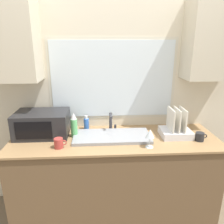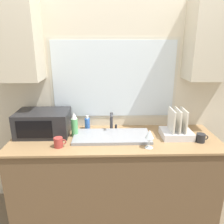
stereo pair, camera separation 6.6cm
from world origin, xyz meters
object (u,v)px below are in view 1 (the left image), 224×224
(dish_rack, at_px, (176,129))
(spray_bottle, at_px, (74,125))
(wine_glass, at_px, (150,134))
(soap_bottle, at_px, (86,123))
(mug_near_sink, at_px, (59,143))
(microwave, at_px, (42,124))
(faucet, at_px, (111,121))

(dish_rack, bearing_deg, spray_bottle, 177.20)
(wine_glass, bearing_deg, spray_bottle, 158.38)
(dish_rack, distance_m, wine_glass, 0.39)
(spray_bottle, xyz_separation_m, soap_bottle, (0.11, 0.19, -0.05))
(spray_bottle, bearing_deg, wine_glass, -21.62)
(mug_near_sink, distance_m, wine_glass, 0.82)
(microwave, height_order, wine_glass, microwave)
(mug_near_sink, bearing_deg, wine_glass, -2.69)
(microwave, bearing_deg, wine_glass, -18.31)
(spray_bottle, bearing_deg, mug_near_sink, -115.60)
(microwave, distance_m, wine_glass, 1.08)
(dish_rack, bearing_deg, microwave, 175.26)
(microwave, bearing_deg, mug_near_sink, -55.14)
(microwave, height_order, mug_near_sink, microwave)
(soap_bottle, bearing_deg, mug_near_sink, -117.76)
(wine_glass, bearing_deg, microwave, 161.69)
(soap_bottle, height_order, wine_glass, wine_glass)
(mug_near_sink, height_order, wine_glass, wine_glass)
(faucet, relative_size, soap_bottle, 1.27)
(faucet, height_order, mug_near_sink, faucet)
(faucet, bearing_deg, soap_bottle, 168.28)
(mug_near_sink, bearing_deg, faucet, 37.09)
(mug_near_sink, xyz_separation_m, wine_glass, (0.81, -0.04, 0.08))
(faucet, height_order, dish_rack, dish_rack)
(microwave, relative_size, spray_bottle, 2.08)
(dish_rack, height_order, soap_bottle, dish_rack)
(spray_bottle, bearing_deg, microwave, 169.26)
(dish_rack, xyz_separation_m, spray_bottle, (-1.01, 0.05, 0.05))
(faucet, bearing_deg, mug_near_sink, -142.91)
(dish_rack, relative_size, soap_bottle, 1.92)
(dish_rack, bearing_deg, faucet, 163.99)
(microwave, distance_m, mug_near_sink, 0.37)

